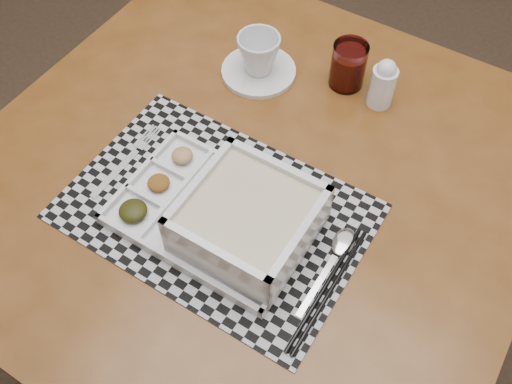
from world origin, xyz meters
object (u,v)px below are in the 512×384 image
dining_table (253,194)px  juice_glass (348,67)px  creamer_bottle (383,84)px  serving_tray (239,220)px  cup (259,54)px

dining_table → juice_glass: juice_glass is taller
juice_glass → creamer_bottle: bearing=-14.8°
serving_tray → juice_glass: serving_tray is taller
juice_glass → dining_table: bearing=-103.4°
dining_table → cup: bearing=114.1°
dining_table → juice_glass: bearing=76.6°
serving_tray → creamer_bottle: 0.40m
serving_tray → cup: bearing=111.8°
serving_tray → juice_glass: bearing=86.1°
serving_tray → juice_glass: size_ratio=3.65×
cup → juice_glass: juice_glass is taller
cup → juice_glass: size_ratio=0.92×
dining_table → creamer_bottle: (0.14, 0.26, 0.12)m
dining_table → juice_glass: (0.07, 0.28, 0.12)m
cup → creamer_bottle: creamer_bottle is taller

